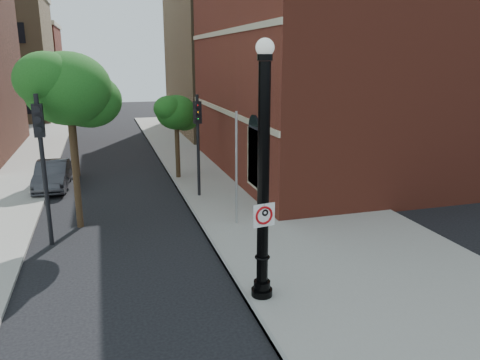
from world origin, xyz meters
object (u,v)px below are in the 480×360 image
object	(u,v)px
no_parking_sign	(264,215)
traffic_signal_left	(41,146)
lamppost	(263,188)
traffic_signal_right	(198,129)
parked_car	(52,175)

from	to	relation	value
no_parking_sign	traffic_signal_left	bearing A→B (deg)	125.42
traffic_signal_left	lamppost	bearing A→B (deg)	-44.21
traffic_signal_left	traffic_signal_right	world-z (taller)	traffic_signal_left
lamppost	no_parking_sign	distance (m)	0.69
lamppost	no_parking_sign	world-z (taller)	lamppost
traffic_signal_left	traffic_signal_right	size ratio (longest dim) A/B	1.10
parked_car	lamppost	bearing A→B (deg)	-62.61
lamppost	traffic_signal_left	xyz separation A→B (m)	(-5.73, 5.63, 0.37)
lamppost	traffic_signal_right	distance (m)	9.66
no_parking_sign	traffic_signal_left	size ratio (longest dim) A/B	0.12
parked_car	traffic_signal_left	distance (m)	8.15
parked_car	traffic_signal_right	distance (m)	7.91
no_parking_sign	parked_car	world-z (taller)	no_parking_sign
traffic_signal_left	no_parking_sign	bearing A→B (deg)	-45.19
lamppost	traffic_signal_right	world-z (taller)	lamppost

